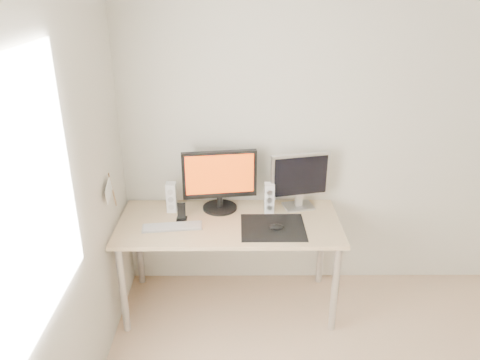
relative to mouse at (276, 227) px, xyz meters
name	(u,v)px	position (x,y,z in m)	size (l,w,h in m)	color
wall_back	(353,136)	(0.60, 0.49, 0.50)	(3.50, 3.50, 0.00)	beige
wall_left	(21,273)	(-1.15, -1.26, 0.50)	(3.50, 3.50, 0.00)	beige
window_pane	(12,218)	(-1.14, -1.26, 0.75)	(1.30, 1.30, 0.00)	white
mousepad	(273,227)	(-0.02, 0.03, -0.02)	(0.45, 0.40, 0.00)	black
mouse	(276,227)	(0.00, 0.00, 0.00)	(0.10, 0.06, 0.04)	black
desk	(229,231)	(-0.33, 0.12, -0.10)	(1.60, 0.70, 0.73)	#D1B587
main_monitor	(220,178)	(-0.40, 0.32, 0.23)	(0.55, 0.29, 0.47)	black
second_monitor	(300,178)	(0.20, 0.35, 0.22)	(0.45, 0.21, 0.43)	#BDBDBF
speaker_left	(172,197)	(-0.76, 0.29, 0.09)	(0.07, 0.09, 0.23)	white
speaker_right	(269,198)	(-0.03, 0.28, 0.09)	(0.07, 0.09, 0.23)	white
keyboard	(172,227)	(-0.73, 0.04, -0.01)	(0.43, 0.17, 0.02)	#B2B2B4
phone_dock	(182,215)	(-0.67, 0.15, 0.02)	(0.08, 0.06, 0.13)	black
pennant	(110,190)	(-1.12, -0.02, 0.30)	(0.01, 0.23, 0.29)	#A57F54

